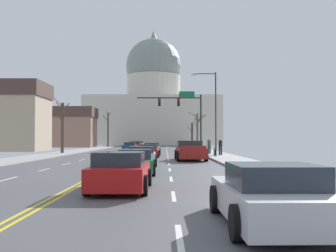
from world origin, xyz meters
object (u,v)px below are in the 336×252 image
object	(u,v)px
sedan_near_03	(142,156)
bicycle_parked	(215,152)
sedan_near_06	(271,197)
sedan_near_00	(152,149)
pickup_truck_near_02	(190,151)
sedan_oncoming_01	(135,145)
sedan_oncoming_00	(130,147)
pedestrian_01	(209,145)
sedan_near_04	(136,162)
sedan_near_01	(149,151)
signal_gantry	(183,109)
sedan_near_05	(121,172)
street_lamp_right	(212,106)
sedan_oncoming_02	(139,144)
pedestrian_00	(220,146)

from	to	relation	value
sedan_near_03	bicycle_parked	world-z (taller)	sedan_near_03
sedan_near_06	sedan_near_00	bearing A→B (deg)	95.69
sedan_near_00	pickup_truck_near_02	distance (m)	12.66
sedan_oncoming_01	pickup_truck_near_02	bearing A→B (deg)	-78.67
sedan_oncoming_00	bicycle_parked	size ratio (longest dim) A/B	2.60
sedan_near_03	sedan_oncoming_01	world-z (taller)	sedan_oncoming_01
pedestrian_01	sedan_near_04	bearing A→B (deg)	-104.85
sedan_near_01	pedestrian_01	bearing A→B (deg)	39.59
sedan_near_03	sedan_oncoming_00	size ratio (longest dim) A/B	0.97
signal_gantry	sedan_near_03	world-z (taller)	signal_gantry
sedan_near_06	sedan_near_05	bearing A→B (deg)	123.46
street_lamp_right	pedestrian_01	bearing A→B (deg)	89.68
sedan_near_00	sedan_near_03	world-z (taller)	sedan_near_00
sedan_near_05	sedan_oncoming_00	xyz separation A→B (m)	(-3.62, 45.17, -0.04)
sedan_near_06	sedan_oncoming_01	distance (m)	59.62
sedan_oncoming_00	bicycle_parked	xyz separation A→B (m)	(9.67, -21.73, -0.08)
sedan_near_01	pedestrian_01	size ratio (longest dim) A/B	2.79
sedan_near_05	sedan_near_06	distance (m)	6.59
sedan_near_01	sedan_oncoming_02	xyz separation A→B (m)	(-3.62, 41.21, 0.02)
sedan_oncoming_00	sedan_near_01	bearing A→B (deg)	-80.15
signal_gantry	sedan_near_00	distance (m)	7.80
sedan_near_05	bicycle_parked	bearing A→B (deg)	75.54
sedan_near_04	sedan_near_06	bearing A→B (deg)	-73.23
sedan_oncoming_01	bicycle_parked	distance (m)	31.72
street_lamp_right	sedan_oncoming_02	bearing A→B (deg)	103.89
sedan_near_00	sedan_oncoming_01	xyz separation A→B (m)	(-3.47, 22.66, -0.01)
street_lamp_right	sedan_near_01	size ratio (longest dim) A/B	1.79
sedan_near_05	sedan_near_06	xyz separation A→B (m)	(3.63, -5.50, -0.04)
sedan_near_05	sedan_oncoming_02	bearing A→B (deg)	93.17
street_lamp_right	pickup_truck_near_02	world-z (taller)	street_lamp_right
pedestrian_01	sedan_near_05	bearing A→B (deg)	-101.78
sedan_near_03	pedestrian_01	distance (m)	17.97
sedan_near_01	sedan_oncoming_00	xyz separation A→B (m)	(-3.61, 20.77, 0.01)
sedan_oncoming_01	pedestrian_00	world-z (taller)	pedestrian_00
sedan_near_01	sedan_near_04	size ratio (longest dim) A/B	1.05
sedan_near_00	sedan_near_04	bearing A→B (deg)	-89.90
sedan_near_06	pedestrian_00	world-z (taller)	pedestrian_00
sedan_oncoming_01	sedan_near_01	bearing A→B (deg)	-83.27
street_lamp_right	pedestrian_00	bearing A→B (deg)	-10.30
sedan_near_01	sedan_oncoming_00	bearing A→B (deg)	99.85
pickup_truck_near_02	bicycle_parked	bearing A→B (deg)	60.91
sedan_oncoming_01	sedan_near_03	bearing A→B (deg)	-85.18
sedan_near_00	sedan_near_04	xyz separation A→B (m)	(0.04, -24.60, -0.02)
bicycle_parked	sedan_near_04	bearing A→B (deg)	-109.45
sedan_oncoming_00	sedan_near_04	bearing A→B (deg)	-84.60
pickup_truck_near_02	sedan_near_04	size ratio (longest dim) A/B	1.28
bicycle_parked	sedan_oncoming_02	bearing A→B (deg)	102.93
street_lamp_right	sedan_oncoming_01	world-z (taller)	street_lamp_right
signal_gantry	sedan_oncoming_01	xyz separation A→B (m)	(-7.19, 17.74, -4.78)
sedan_oncoming_02	bicycle_parked	distance (m)	43.26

